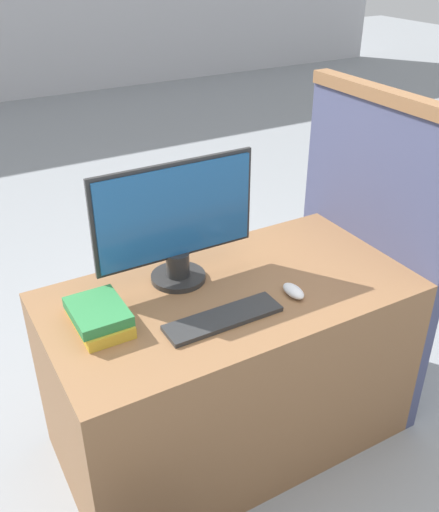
% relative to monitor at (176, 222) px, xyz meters
% --- Properties ---
extents(ground_plane, '(20.00, 20.00, 0.00)m').
position_rel_monitor_xyz_m(ground_plane, '(0.13, -0.51, -0.96)').
color(ground_plane, '#93999E').
extents(desk, '(1.32, 0.70, 0.72)m').
position_rel_monitor_xyz_m(desk, '(0.13, -0.16, -0.60)').
color(desk, '#8C603D').
rests_on(desk, ground_plane).
extents(carrel_divider, '(0.07, 0.79, 1.34)m').
position_rel_monitor_xyz_m(carrel_divider, '(0.82, -0.11, -0.28)').
color(carrel_divider, '#474C70').
rests_on(carrel_divider, ground_plane).
extents(monitor, '(0.60, 0.20, 0.45)m').
position_rel_monitor_xyz_m(monitor, '(0.00, 0.00, 0.00)').
color(monitor, '#282828').
rests_on(monitor, desk).
extents(keyboard, '(0.40, 0.11, 0.02)m').
position_rel_monitor_xyz_m(keyboard, '(0.02, -0.30, -0.23)').
color(keyboard, '#2D2D2D').
rests_on(keyboard, desk).
extents(mouse, '(0.05, 0.10, 0.04)m').
position_rel_monitor_xyz_m(mouse, '(0.30, -0.30, -0.22)').
color(mouse, white).
rests_on(mouse, desk).
extents(book_stack, '(0.17, 0.26, 0.08)m').
position_rel_monitor_xyz_m(book_stack, '(-0.35, -0.13, -0.20)').
color(book_stack, gold).
rests_on(book_stack, desk).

